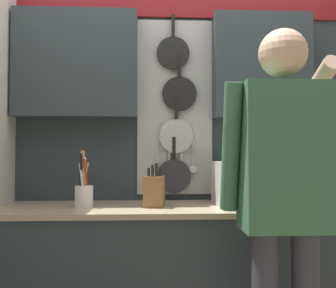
{
  "coord_description": "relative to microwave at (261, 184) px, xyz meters",
  "views": [
    {
      "loc": [
        -0.1,
        -2.2,
        1.19
      ],
      "look_at": [
        0.02,
        0.2,
        1.28
      ],
      "focal_mm": 40.0,
      "sensor_mm": 36.0,
      "label": 1
    }
  ],
  "objects": [
    {
      "name": "microwave",
      "position": [
        0.0,
        0.0,
        0.0
      ],
      "size": [
        0.52,
        0.4,
        0.26
      ],
      "color": "silver",
      "rests_on": "base_cabinet_counter"
    },
    {
      "name": "base_cabinet_counter",
      "position": [
        -0.56,
        0.03,
        -0.59
      ],
      "size": [
        1.95,
        0.63,
        0.91
      ],
      "color": "#2D383D",
      "rests_on": "ground_plane"
    },
    {
      "name": "person",
      "position": [
        -0.06,
        -0.53,
        0.02
      ],
      "size": [
        0.54,
        0.65,
        1.77
      ],
      "color": "#383842",
      "rests_on": "ground_plane"
    },
    {
      "name": "knife_block",
      "position": [
        -0.63,
        0.0,
        -0.04
      ],
      "size": [
        0.13,
        0.16,
        0.25
      ],
      "color": "brown",
      "rests_on": "base_cabinet_counter"
    },
    {
      "name": "back_wall_unit",
      "position": [
        -0.56,
        0.31,
        0.47
      ],
      "size": [
        2.52,
        0.2,
        2.53
      ],
      "color": "#2D383D",
      "rests_on": "ground_plane"
    },
    {
      "name": "utensil_crock",
      "position": [
        -1.03,
        0.0,
        -0.04
      ],
      "size": [
        0.1,
        0.1,
        0.32
      ],
      "color": "white",
      "rests_on": "base_cabinet_counter"
    }
  ]
}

